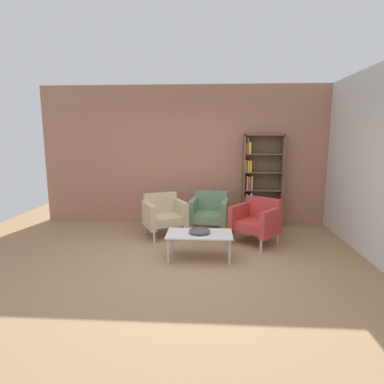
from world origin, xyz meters
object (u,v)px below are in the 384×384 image
object	(u,v)px
decorative_bowl	(199,231)
armchair_near_window	(257,220)
coffee_table_low	(199,235)
armchair_by_bookshelf	(164,214)
armchair_corner_red	(209,212)
bookshelf_tall	(258,182)

from	to	relation	value
decorative_bowl	armchair_near_window	world-z (taller)	armchair_near_window
coffee_table_low	armchair_near_window	size ratio (longest dim) A/B	1.05
armchair_by_bookshelf	decorative_bowl	bearing A→B (deg)	-83.96
armchair_corner_red	armchair_by_bookshelf	bearing A→B (deg)	-156.42
coffee_table_low	armchair_by_bookshelf	world-z (taller)	armchair_by_bookshelf
bookshelf_tall	coffee_table_low	size ratio (longest dim) A/B	1.90
bookshelf_tall	coffee_table_low	xyz separation A→B (m)	(-1.14, -1.90, -0.55)
bookshelf_tall	armchair_corner_red	xyz separation A→B (m)	(-1.00, -0.55, -0.50)
bookshelf_tall	armchair_near_window	bearing A→B (deg)	-98.47
decorative_bowl	armchair_by_bookshelf	world-z (taller)	armchair_by_bookshelf
coffee_table_low	armchair_near_window	world-z (taller)	armchair_near_window
bookshelf_tall	armchair_corner_red	bearing A→B (deg)	-151.29
decorative_bowl	armchair_near_window	xyz separation A→B (m)	(0.97, 0.78, -0.02)
decorative_bowl	armchair_near_window	bearing A→B (deg)	38.76
armchair_corner_red	armchair_near_window	bearing A→B (deg)	-27.35
bookshelf_tall	armchair_corner_red	distance (m)	1.24
bookshelf_tall	armchair_by_bookshelf	size ratio (longest dim) A/B	2.06
bookshelf_tall	decorative_bowl	size ratio (longest dim) A/B	5.94
armchair_by_bookshelf	coffee_table_low	bearing A→B (deg)	-83.96
bookshelf_tall	decorative_bowl	distance (m)	2.27
decorative_bowl	coffee_table_low	bearing A→B (deg)	180.00
armchair_near_window	armchair_corner_red	size ratio (longest dim) A/B	1.20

